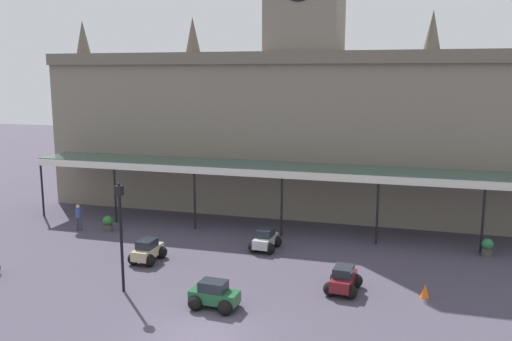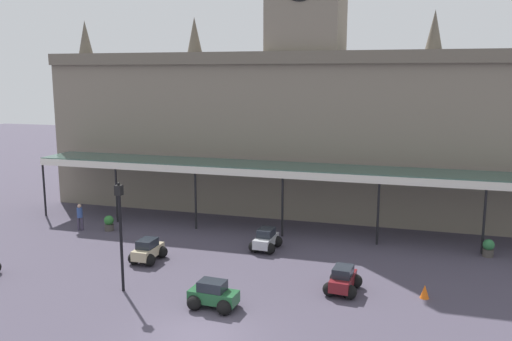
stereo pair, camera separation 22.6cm
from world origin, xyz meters
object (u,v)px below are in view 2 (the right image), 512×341
car_maroon_sedan (343,281)px  planter_near_kerb (109,223)px  pedestrian_near_entrance (80,216)px  traffic_cone (425,291)px  victorian_lamppost (120,224)px  car_silver_sedan (266,241)px  planter_forecourt_centre (488,248)px  car_green_sedan (213,297)px  car_beige_sedan (148,252)px

car_maroon_sedan → planter_near_kerb: car_maroon_sedan is taller
pedestrian_near_entrance → traffic_cone: pedestrian_near_entrance is taller
victorian_lamppost → pedestrian_near_entrance: bearing=134.1°
car_silver_sedan → victorian_lamppost: size_ratio=0.42×
victorian_lamppost → planter_forecourt_centre: bearing=30.6°
car_maroon_sedan → car_silver_sedan: 6.79m
car_green_sedan → victorian_lamppost: victorian_lamppost is taller
car_green_sedan → pedestrian_near_entrance: pedestrian_near_entrance is taller
victorian_lamppost → planter_near_kerb: (-5.75, 8.19, -2.61)m
pedestrian_near_entrance → traffic_cone: 21.11m
car_maroon_sedan → traffic_cone: 3.54m
traffic_cone → planter_forecourt_centre: bearing=63.5°
planter_forecourt_centre → planter_near_kerb: size_ratio=1.00×
pedestrian_near_entrance → planter_forecourt_centre: bearing=4.6°
pedestrian_near_entrance → car_silver_sedan: bearing=-1.7°
car_silver_sedan → pedestrian_near_entrance: size_ratio=1.25×
victorian_lamppost → car_beige_sedan: bearing=101.4°
car_green_sedan → car_silver_sedan: 7.95m
traffic_cone → planter_near_kerb: 19.49m
car_green_sedan → traffic_cone: bearing=22.8°
car_beige_sedan → car_green_sedan: (5.35, -4.41, 0.00)m
victorian_lamppost → traffic_cone: 13.67m
car_silver_sedan → victorian_lamppost: bearing=-122.0°
car_maroon_sedan → car_green_sedan: size_ratio=1.01×
planter_forecourt_centre → pedestrian_near_entrance: bearing=-175.4°
car_silver_sedan → pedestrian_near_entrance: bearing=178.3°
traffic_cone → planter_forecourt_centre: 7.43m
car_maroon_sedan → victorian_lamppost: 10.23m
car_beige_sedan → traffic_cone: size_ratio=3.39×
car_beige_sedan → car_silver_sedan: size_ratio=0.99×
victorian_lamppost → car_green_sedan: bearing=-6.9°
traffic_cone → planter_near_kerb: (-18.79, 5.17, 0.19)m
pedestrian_near_entrance → traffic_cone: size_ratio=2.74×
car_maroon_sedan → traffic_cone: car_maroon_sedan is taller
car_green_sedan → pedestrian_near_entrance: size_ratio=1.26×
car_beige_sedan → planter_forecourt_centre: 18.10m
car_beige_sedan → victorian_lamppost: victorian_lamppost is taller
car_green_sedan → planter_forecourt_centre: car_green_sedan is taller
car_green_sedan → victorian_lamppost: size_ratio=0.42×
victorian_lamppost → traffic_cone: victorian_lamppost is taller
car_beige_sedan → car_green_sedan: bearing=-39.5°
car_silver_sedan → victorian_lamppost: victorian_lamppost is taller
planter_forecourt_centre → car_silver_sedan: bearing=-169.1°
car_green_sedan → victorian_lamppost: bearing=173.1°
traffic_cone → planter_near_kerb: bearing=164.6°
car_maroon_sedan → planter_near_kerb: size_ratio=2.20×
car_maroon_sedan → pedestrian_near_entrance: size_ratio=1.27×
car_silver_sedan → planter_forecourt_centre: bearing=10.9°
traffic_cone → planter_forecourt_centre: (3.32, 6.65, 0.19)m
car_silver_sedan → traffic_cone: 9.49m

